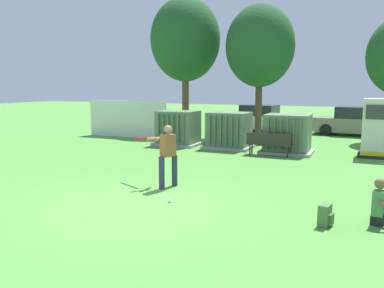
# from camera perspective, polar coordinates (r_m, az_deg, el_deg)

# --- Properties ---
(ground_plane) EXTENTS (96.00, 96.00, 0.00)m
(ground_plane) POSITION_cam_1_polar(r_m,az_deg,el_deg) (9.35, -8.81, -9.01)
(ground_plane) COLOR #51933D
(fence_panel) EXTENTS (4.80, 0.12, 2.00)m
(fence_panel) POSITION_cam_1_polar(r_m,az_deg,el_deg) (21.62, -9.49, 3.63)
(fence_panel) COLOR white
(fence_panel) RESTS_ON ground
(transformer_west) EXTENTS (2.10, 1.70, 1.62)m
(transformer_west) POSITION_cam_1_polar(r_m,az_deg,el_deg) (18.56, -2.05, 2.30)
(transformer_west) COLOR #9E9B93
(transformer_west) RESTS_ON ground
(transformer_mid_west) EXTENTS (2.10, 1.70, 1.62)m
(transformer_mid_west) POSITION_cam_1_polar(r_m,az_deg,el_deg) (17.67, 5.43, 1.95)
(transformer_mid_west) COLOR #9E9B93
(transformer_mid_west) RESTS_ON ground
(transformer_mid_east) EXTENTS (2.10, 1.70, 1.62)m
(transformer_mid_east) POSITION_cam_1_polar(r_m,az_deg,el_deg) (16.76, 13.76, 1.38)
(transformer_mid_east) COLOR #9E9B93
(transformer_mid_east) RESTS_ON ground
(generator_enclosure) EXTENTS (1.60, 1.40, 2.30)m
(generator_enclosure) POSITION_cam_1_polar(r_m,az_deg,el_deg) (17.06, 25.93, 2.07)
(generator_enclosure) COLOR #262626
(generator_enclosure) RESTS_ON ground
(park_bench) EXTENTS (1.81, 0.46, 0.92)m
(park_bench) POSITION_cam_1_polar(r_m,az_deg,el_deg) (15.94, 11.17, 0.20)
(park_bench) COLOR #2D2823
(park_bench) RESTS_ON ground
(batter) EXTENTS (1.58, 0.85, 1.74)m
(batter) POSITION_cam_1_polar(r_m,az_deg,el_deg) (10.77, -3.72, -1.25)
(batter) COLOR #282D4C
(batter) RESTS_ON ground
(sports_ball) EXTENTS (0.09, 0.09, 0.09)m
(sports_ball) POSITION_cam_1_polar(r_m,az_deg,el_deg) (9.56, -3.29, -8.24)
(sports_ball) COLOR white
(sports_ball) RESTS_ON ground
(seated_spectator) EXTENTS (0.76, 0.60, 0.96)m
(seated_spectator) POSITION_cam_1_polar(r_m,az_deg,el_deg) (8.86, 26.25, -8.27)
(seated_spectator) COLOR black
(seated_spectator) RESTS_ON ground
(backpack) EXTENTS (0.31, 0.35, 0.44)m
(backpack) POSITION_cam_1_polar(r_m,az_deg,el_deg) (8.41, 18.90, -9.85)
(backpack) COLOR #4C723F
(backpack) RESTS_ON ground
(tree_left) EXTENTS (4.22, 4.22, 8.06)m
(tree_left) POSITION_cam_1_polar(r_m,az_deg,el_deg) (24.37, -0.98, 14.96)
(tree_left) COLOR brown
(tree_left) RESTS_ON ground
(tree_center_left) EXTENTS (3.76, 3.76, 7.18)m
(tree_center_left) POSITION_cam_1_polar(r_m,az_deg,el_deg) (22.25, 9.91, 13.88)
(tree_center_left) COLOR brown
(tree_center_left) RESTS_ON ground
(parked_car_leftmost) EXTENTS (4.39, 2.33, 1.62)m
(parked_car_leftmost) POSITION_cam_1_polar(r_m,az_deg,el_deg) (24.74, 9.56, 3.66)
(parked_car_leftmost) COLOR silver
(parked_car_leftmost) RESTS_ON ground
(parked_car_left_of_center) EXTENTS (4.31, 2.14, 1.62)m
(parked_car_left_of_center) POSITION_cam_1_polar(r_m,az_deg,el_deg) (24.01, 22.48, 2.99)
(parked_car_left_of_center) COLOR gray
(parked_car_left_of_center) RESTS_ON ground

